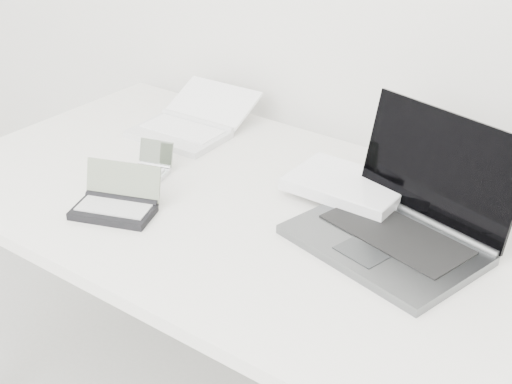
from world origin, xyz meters
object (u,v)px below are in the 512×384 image
Objects in this scene: laptop_large at (383,210)px; netbook_open_white at (189,125)px; palmtop_charcoal at (116,204)px; desk at (278,233)px.

laptop_large is 0.64m from netbook_open_white.
desk is at bearing 14.39° from palmtop_charcoal.
laptop_large reaches higher than desk.
laptop_large reaches higher than palmtop_charcoal.
laptop_large is at bearing 9.85° from palmtop_charcoal.
palmtop_charcoal is (0.15, -0.40, -0.00)m from netbook_open_white.
laptop_large is (0.20, 0.08, 0.09)m from desk.
netbook_open_white is at bearing -177.95° from laptop_large.
palmtop_charcoal is (-0.28, -0.20, 0.07)m from desk.
desk is at bearing -143.61° from laptop_large.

